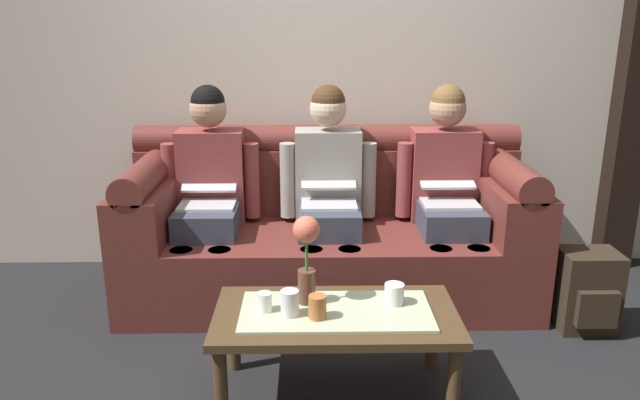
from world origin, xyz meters
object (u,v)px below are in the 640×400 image
object	(u,v)px
person_right	(447,185)
backpack_right	(587,291)
flower_vase	(306,251)
coffee_table	(336,323)
couch	(328,233)
cup_far_center	(265,302)
person_middle	(328,186)
cup_near_left	(290,303)
person_left	(209,186)
cup_far_left	(317,307)
cup_near_right	(394,294)

from	to	relation	value
person_right	backpack_right	world-z (taller)	person_right
flower_vase	coffee_table	bearing A→B (deg)	-30.91
couch	cup_far_center	world-z (taller)	couch
person_right	backpack_right	bearing A→B (deg)	-36.08
person_middle	cup_near_left	distance (m)	1.12
cup_near_left	cup_far_center	xyz separation A→B (m)	(-0.11, 0.04, -0.01)
person_left	cup_far_center	bearing A→B (deg)	-69.95
person_middle	cup_far_left	distance (m)	1.14
cup_near_left	cup_far_center	bearing A→B (deg)	159.88
person_middle	backpack_right	size ratio (longest dim) A/B	2.87
person_middle	cup_far_left	size ratio (longest dim) A/B	12.45
person_middle	cup_near_left	size ratio (longest dim) A/B	11.32
person_left	person_right	world-z (taller)	same
couch	person_middle	bearing A→B (deg)	-90.00
person_left	couch	bearing A→B (deg)	0.32
person_middle	cup_near_right	bearing A→B (deg)	-75.85
cup_near_left	cup_far_left	world-z (taller)	cup_near_left
cup_near_right	cup_far_left	xyz separation A→B (m)	(-0.33, -0.12, 0.00)
person_left	backpack_right	world-z (taller)	person_left
person_left	coffee_table	xyz separation A→B (m)	(0.68, -1.05, -0.31)
person_middle	backpack_right	world-z (taller)	person_middle
cup_far_center	cup_far_left	size ratio (longest dim) A/B	0.83
flower_vase	backpack_right	world-z (taller)	flower_vase
coffee_table	person_left	bearing A→B (deg)	122.95
coffee_table	backpack_right	bearing A→B (deg)	23.09
cup_near_right	backpack_right	size ratio (longest dim) A/B	0.21
cup_near_left	cup_far_left	size ratio (longest dim) A/B	1.10
couch	backpack_right	xyz separation A→B (m)	(1.34, -0.48, -0.16)
couch	cup_near_left	world-z (taller)	couch
cup_far_left	cup_far_center	bearing A→B (deg)	163.30
cup_far_center	flower_vase	bearing A→B (deg)	23.37
coffee_table	cup_far_center	world-z (taller)	cup_far_center
couch	backpack_right	distance (m)	1.43
person_middle	flower_vase	distance (m)	0.98
cup_near_left	backpack_right	xyz separation A→B (m)	(1.53, 0.61, -0.25)
person_left	cup_far_left	size ratio (longest dim) A/B	12.45
cup_near_left	backpack_right	size ratio (longest dim) A/B	0.25
couch	flower_vase	world-z (taller)	couch
cup_far_center	backpack_right	size ratio (longest dim) A/B	0.19
cup_far_center	cup_far_left	bearing A→B (deg)	-16.70
person_middle	flower_vase	world-z (taller)	person_middle
coffee_table	cup_far_center	distance (m)	0.31
person_right	flower_vase	xyz separation A→B (m)	(-0.80, -0.98, -0.02)
person_middle	cup_far_left	bearing A→B (deg)	-94.01
flower_vase	cup_near_left	world-z (taller)	flower_vase
person_middle	cup_near_left	xyz separation A→B (m)	(-0.19, -1.09, -0.20)
person_left	cup_far_center	distance (m)	1.14
coffee_table	person_right	bearing A→B (deg)	57.05
person_middle	cup_near_left	bearing A→B (deg)	-99.95
cup_near_left	cup_far_center	size ratio (longest dim) A/B	1.33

